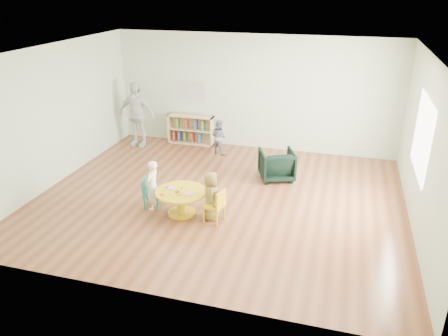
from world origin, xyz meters
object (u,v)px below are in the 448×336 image
at_px(bookshelf, 191,129).
at_px(toddler, 219,137).
at_px(activity_table, 181,198).
at_px(kid_chair_left, 150,192).
at_px(child_left, 152,185).
at_px(armchair, 277,165).
at_px(adult_caretaker, 137,114).
at_px(child_right, 211,196).
at_px(kid_chair_right, 216,205).

relative_size(bookshelf, toddler, 1.39).
xyz_separation_m(activity_table, toddler, (-0.20, 3.10, 0.11)).
relative_size(kid_chair_left, bookshelf, 0.47).
relative_size(activity_table, child_left, 0.97).
xyz_separation_m(activity_table, armchair, (1.41, 2.00, 0.01)).
relative_size(armchair, toddler, 0.82).
height_order(armchair, toddler, toddler).
bearing_deg(adult_caretaker, activity_table, -50.76).
bearing_deg(adult_caretaker, toddler, 2.23).
height_order(kid_chair_left, child_right, child_right).
xyz_separation_m(bookshelf, child_left, (0.55, -3.59, 0.11)).
bearing_deg(child_right, toddler, -6.77).
bearing_deg(armchair, kid_chair_right, 49.02).
xyz_separation_m(activity_table, child_right, (0.57, -0.02, 0.13)).
distance_m(bookshelf, child_left, 3.64).
distance_m(kid_chair_right, child_right, 0.18).
bearing_deg(armchair, bookshelf, -55.08).
distance_m(activity_table, kid_chair_right, 0.70).
relative_size(kid_chair_left, armchair, 0.80).
relative_size(activity_table, bookshelf, 0.76).
distance_m(kid_chair_left, kid_chair_right, 1.37).
bearing_deg(kid_chair_right, toddler, 28.11).
bearing_deg(activity_table, toddler, 93.68).
xyz_separation_m(kid_chair_left, child_left, (0.09, -0.05, 0.17)).
relative_size(armchair, child_right, 0.79).
height_order(bookshelf, adult_caretaker, adult_caretaker).
height_order(kid_chair_left, toddler, toddler).
bearing_deg(child_right, bookshelf, 4.12).
distance_m(armchair, toddler, 1.95).
xyz_separation_m(activity_table, kid_chair_left, (-0.66, 0.10, -0.01)).
xyz_separation_m(kid_chair_left, toddler, (0.46, 3.00, 0.13)).
xyz_separation_m(bookshelf, armchair, (2.53, -1.64, -0.04)).
distance_m(child_right, toddler, 3.21).
bearing_deg(bookshelf, activity_table, -72.92).
height_order(kid_chair_right, armchair, armchair).
distance_m(bookshelf, armchair, 3.02).
relative_size(kid_chair_right, child_right, 0.68).
height_order(bookshelf, child_left, child_left).
height_order(kid_chair_right, toddler, toddler).
distance_m(activity_table, child_left, 0.59).
relative_size(activity_table, toddler, 1.06).
xyz_separation_m(toddler, adult_caretaker, (-2.16, -0.01, 0.40)).
distance_m(kid_chair_left, child_right, 1.25).
xyz_separation_m(child_left, adult_caretaker, (-1.79, 3.04, 0.35)).
bearing_deg(child_left, kid_chair_right, 88.38).
relative_size(kid_chair_right, armchair, 0.86).
height_order(activity_table, armchair, armchair).
bearing_deg(child_left, bookshelf, -166.42).
xyz_separation_m(bookshelf, toddler, (0.92, -0.54, 0.07)).
height_order(toddler, adult_caretaker, adult_caretaker).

